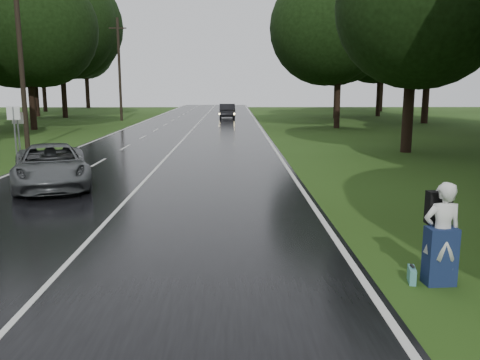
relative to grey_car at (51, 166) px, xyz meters
name	(u,v)px	position (x,y,z in m)	size (l,w,h in m)	color
ground	(65,268)	(3.16, -8.23, -0.79)	(160.00, 160.00, 0.00)	#284715
road	(176,148)	(3.16, 11.77, -0.77)	(12.00, 140.00, 0.04)	black
lane_center	(176,147)	(3.16, 11.77, -0.75)	(0.12, 140.00, 0.01)	silver
grey_car	(51,166)	(0.00, 0.00, 0.00)	(2.50, 5.43, 1.51)	#505355
far_car	(227,111)	(5.90, 39.61, 0.06)	(1.73, 4.96, 1.63)	black
hitchhiker	(441,237)	(10.33, -9.13, 0.10)	(0.73, 0.67, 1.92)	silver
suitcase	(412,275)	(9.86, -9.07, -0.65)	(0.12, 0.41, 0.29)	teal
utility_pole_mid	(28,149)	(-5.34, 11.14, -0.79)	(1.80, 0.28, 10.15)	black
utility_pole_far	(122,121)	(-5.34, 36.04, -0.79)	(1.80, 0.28, 10.59)	black
road_sign_a	(17,161)	(-4.04, 6.60, -0.79)	(0.63, 0.10, 2.64)	white
road_sign_b	(21,160)	(-4.04, 7.00, -0.79)	(0.56, 0.10, 2.35)	white
tree_left_e	(34,130)	(-10.23, 24.68, -0.79)	(8.99, 8.99, 14.05)	black
tree_left_f	(66,118)	(-13.08, 41.39, -0.79)	(11.35, 11.35, 17.74)	black
tree_right_d	(406,152)	(16.16, 9.65, -0.79)	(8.61, 8.61, 13.45)	black
tree_right_e	(336,128)	(15.67, 26.09, -0.79)	(9.32, 9.32, 14.56)	black
tree_right_f	(336,118)	(18.34, 39.47, -0.79)	(9.48, 9.48, 14.80)	black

